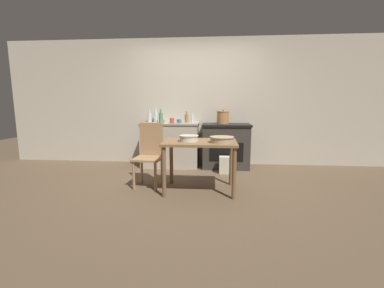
{
  "coord_description": "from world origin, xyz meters",
  "views": [
    {
      "loc": [
        0.37,
        -3.76,
        1.25
      ],
      "look_at": [
        0.0,
        0.54,
        0.57
      ],
      "focal_mm": 24.0,
      "sensor_mm": 36.0,
      "label": 1
    }
  ],
  "objects_px": {
    "cup_center_right": "(179,121)",
    "chair": "(150,153)",
    "stock_pot": "(223,117)",
    "flour_sack": "(226,165)",
    "mixing_bowl_large": "(222,139)",
    "cup_right": "(165,121)",
    "bottle_mid_left": "(186,118)",
    "mixing_bowl_small": "(189,138)",
    "work_table": "(200,149)",
    "bottle_left": "(149,117)",
    "bottle_center": "(156,117)",
    "stove": "(226,146)",
    "bottle_far_left": "(192,118)",
    "cup_mid_right": "(172,121)",
    "bottle_center_left": "(161,117)"
  },
  "relations": [
    {
      "from": "stock_pot",
      "to": "mixing_bowl_small",
      "type": "bearing_deg",
      "value": -109.14
    },
    {
      "from": "flour_sack",
      "to": "cup_center_right",
      "type": "height_order",
      "value": "cup_center_right"
    },
    {
      "from": "flour_sack",
      "to": "mixing_bowl_small",
      "type": "relative_size",
      "value": 1.13
    },
    {
      "from": "bottle_left",
      "to": "chair",
      "type": "bearing_deg",
      "value": -76.21
    },
    {
      "from": "chair",
      "to": "mixing_bowl_small",
      "type": "relative_size",
      "value": 3.52
    },
    {
      "from": "stock_pot",
      "to": "cup_mid_right",
      "type": "xyz_separation_m",
      "value": [
        -0.97,
        -0.2,
        -0.06
      ]
    },
    {
      "from": "mixing_bowl_small",
      "to": "bottle_center",
      "type": "height_order",
      "value": "bottle_center"
    },
    {
      "from": "flour_sack",
      "to": "mixing_bowl_small",
      "type": "bearing_deg",
      "value": -119.67
    },
    {
      "from": "flour_sack",
      "to": "cup_right",
      "type": "height_order",
      "value": "cup_right"
    },
    {
      "from": "bottle_mid_left",
      "to": "bottle_center_left",
      "type": "distance_m",
      "value": 0.51
    },
    {
      "from": "bottle_center",
      "to": "cup_mid_right",
      "type": "relative_size",
      "value": 2.81
    },
    {
      "from": "stock_pot",
      "to": "bottle_center_left",
      "type": "bearing_deg",
      "value": 179.68
    },
    {
      "from": "bottle_center",
      "to": "cup_right",
      "type": "distance_m",
      "value": 0.43
    },
    {
      "from": "mixing_bowl_large",
      "to": "cup_center_right",
      "type": "xyz_separation_m",
      "value": [
        -0.78,
        1.45,
        0.14
      ]
    },
    {
      "from": "mixing_bowl_large",
      "to": "bottle_center_left",
      "type": "xyz_separation_m",
      "value": [
        -1.17,
        1.58,
        0.21
      ]
    },
    {
      "from": "cup_center_right",
      "to": "chair",
      "type": "bearing_deg",
      "value": -104.27
    },
    {
      "from": "mixing_bowl_large",
      "to": "stock_pot",
      "type": "bearing_deg",
      "value": 87.7
    },
    {
      "from": "mixing_bowl_small",
      "to": "cup_center_right",
      "type": "xyz_separation_m",
      "value": [
        -0.32,
        1.38,
        0.14
      ]
    },
    {
      "from": "work_table",
      "to": "stock_pot",
      "type": "xyz_separation_m",
      "value": [
        0.37,
        1.47,
        0.37
      ]
    },
    {
      "from": "work_table",
      "to": "bottle_left",
      "type": "bearing_deg",
      "value": 125.32
    },
    {
      "from": "work_table",
      "to": "stock_pot",
      "type": "distance_m",
      "value": 1.56
    },
    {
      "from": "cup_center_right",
      "to": "cup_mid_right",
      "type": "distance_m",
      "value": 0.15
    },
    {
      "from": "stock_pot",
      "to": "bottle_mid_left",
      "type": "height_order",
      "value": "stock_pot"
    },
    {
      "from": "flour_sack",
      "to": "mixing_bowl_large",
      "type": "xyz_separation_m",
      "value": [
        -0.11,
        -1.07,
        0.62
      ]
    },
    {
      "from": "stove",
      "to": "cup_center_right",
      "type": "xyz_separation_m",
      "value": [
        -0.91,
        -0.09,
        0.48
      ]
    },
    {
      "from": "bottle_left",
      "to": "flour_sack",
      "type": "bearing_deg",
      "value": -21.57
    },
    {
      "from": "flour_sack",
      "to": "bottle_mid_left",
      "type": "distance_m",
      "value": 1.26
    },
    {
      "from": "mixing_bowl_large",
      "to": "bottle_mid_left",
      "type": "relative_size",
      "value": 1.53
    },
    {
      "from": "bottle_left",
      "to": "cup_mid_right",
      "type": "distance_m",
      "value": 0.61
    },
    {
      "from": "flour_sack",
      "to": "mixing_bowl_small",
      "type": "xyz_separation_m",
      "value": [
        -0.57,
        -1.01,
        0.62
      ]
    },
    {
      "from": "stove",
      "to": "bottle_far_left",
      "type": "xyz_separation_m",
      "value": [
        -0.67,
        0.17,
        0.52
      ]
    },
    {
      "from": "bottle_far_left",
      "to": "bottle_mid_left",
      "type": "height_order",
      "value": "bottle_mid_left"
    },
    {
      "from": "bottle_far_left",
      "to": "cup_right",
      "type": "distance_m",
      "value": 0.61
    },
    {
      "from": "stove",
      "to": "mixing_bowl_small",
      "type": "distance_m",
      "value": 1.62
    },
    {
      "from": "bottle_far_left",
      "to": "cup_right",
      "type": "bearing_deg",
      "value": -144.58
    },
    {
      "from": "flour_sack",
      "to": "cup_center_right",
      "type": "distance_m",
      "value": 1.23
    },
    {
      "from": "chair",
      "to": "cup_right",
      "type": "xyz_separation_m",
      "value": [
        0.04,
        1.08,
        0.41
      ]
    },
    {
      "from": "stove",
      "to": "bottle_center_left",
      "type": "distance_m",
      "value": 1.41
    },
    {
      "from": "cup_right",
      "to": "cup_mid_right",
      "type": "bearing_deg",
      "value": 5.06
    },
    {
      "from": "stock_pot",
      "to": "cup_center_right",
      "type": "distance_m",
      "value": 0.86
    },
    {
      "from": "mixing_bowl_large",
      "to": "bottle_far_left",
      "type": "height_order",
      "value": "bottle_far_left"
    },
    {
      "from": "cup_mid_right",
      "to": "work_table",
      "type": "bearing_deg",
      "value": -64.59
    },
    {
      "from": "mixing_bowl_large",
      "to": "bottle_center",
      "type": "bearing_deg",
      "value": 127.42
    },
    {
      "from": "stock_pot",
      "to": "cup_right",
      "type": "xyz_separation_m",
      "value": [
        -1.1,
        -0.21,
        -0.07
      ]
    },
    {
      "from": "bottle_left",
      "to": "bottle_center_left",
      "type": "distance_m",
      "value": 0.27
    },
    {
      "from": "stove",
      "to": "cup_right",
      "type": "xyz_separation_m",
      "value": [
        -1.17,
        -0.18,
        0.48
      ]
    },
    {
      "from": "mixing_bowl_large",
      "to": "mixing_bowl_small",
      "type": "bearing_deg",
      "value": 172.14
    },
    {
      "from": "bottle_far_left",
      "to": "mixing_bowl_small",
      "type": "bearing_deg",
      "value": -86.99
    },
    {
      "from": "stock_pot",
      "to": "cup_center_right",
      "type": "relative_size",
      "value": 3.04
    },
    {
      "from": "stove",
      "to": "cup_center_right",
      "type": "relative_size",
      "value": 10.4
    }
  ]
}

